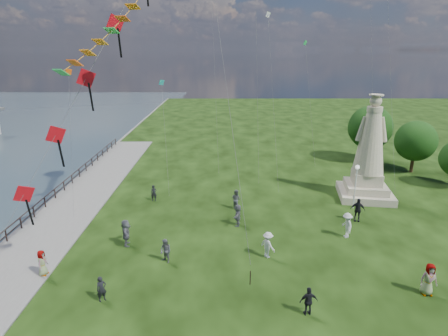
{
  "coord_description": "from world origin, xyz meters",
  "views": [
    {
      "loc": [
        -1.05,
        -15.61,
        12.96
      ],
      "look_at": [
        -1.0,
        8.0,
        5.5
      ],
      "focal_mm": 30.0,
      "sensor_mm": 36.0,
      "label": 1
    }
  ],
  "objects_px": {
    "person_1": "(166,251)",
    "person_6": "(154,193)",
    "person_11": "(238,215)",
    "person_7": "(236,199)",
    "lamppost": "(356,177)",
    "person_2": "(268,245)",
    "person_8": "(347,225)",
    "person_10": "(42,264)",
    "person_5": "(126,233)",
    "person_9": "(358,210)",
    "person_3": "(309,301)",
    "statue": "(369,160)",
    "person_0": "(102,289)",
    "person_4": "(429,279)"
  },
  "relations": [
    {
      "from": "person_1",
      "to": "person_6",
      "type": "bearing_deg",
      "value": 142.57
    },
    {
      "from": "person_1",
      "to": "person_11",
      "type": "relative_size",
      "value": 0.94
    },
    {
      "from": "person_7",
      "to": "person_11",
      "type": "bearing_deg",
      "value": 133.04
    },
    {
      "from": "person_1",
      "to": "person_11",
      "type": "distance_m",
      "value": 7.12
    },
    {
      "from": "lamppost",
      "to": "person_2",
      "type": "relative_size",
      "value": 2.17
    },
    {
      "from": "person_8",
      "to": "person_10",
      "type": "height_order",
      "value": "person_8"
    },
    {
      "from": "person_8",
      "to": "person_1",
      "type": "bearing_deg",
      "value": -81.75
    },
    {
      "from": "lamppost",
      "to": "person_5",
      "type": "relative_size",
      "value": 2.02
    },
    {
      "from": "person_9",
      "to": "person_11",
      "type": "relative_size",
      "value": 1.1
    },
    {
      "from": "person_3",
      "to": "person_8",
      "type": "distance_m",
      "value": 9.48
    },
    {
      "from": "person_9",
      "to": "person_7",
      "type": "bearing_deg",
      "value": -179.56
    },
    {
      "from": "statue",
      "to": "person_5",
      "type": "distance_m",
      "value": 21.83
    },
    {
      "from": "statue",
      "to": "person_2",
      "type": "bearing_deg",
      "value": -124.85
    },
    {
      "from": "person_5",
      "to": "person_0",
      "type": "bearing_deg",
      "value": 170.67
    },
    {
      "from": "person_6",
      "to": "person_5",
      "type": "bearing_deg",
      "value": -106.16
    },
    {
      "from": "person_3",
      "to": "person_4",
      "type": "relative_size",
      "value": 0.84
    },
    {
      "from": "person_4",
      "to": "person_9",
      "type": "height_order",
      "value": "person_9"
    },
    {
      "from": "lamppost",
      "to": "person_9",
      "type": "relative_size",
      "value": 2.03
    },
    {
      "from": "person_3",
      "to": "person_5",
      "type": "distance_m",
      "value": 13.18
    },
    {
      "from": "person_1",
      "to": "person_4",
      "type": "distance_m",
      "value": 15.31
    },
    {
      "from": "person_3",
      "to": "person_10",
      "type": "relative_size",
      "value": 0.99
    },
    {
      "from": "person_3",
      "to": "person_7",
      "type": "bearing_deg",
      "value": -83.45
    },
    {
      "from": "person_9",
      "to": "person_10",
      "type": "xyz_separation_m",
      "value": [
        -21.35,
        -7.58,
        -0.15
      ]
    },
    {
      "from": "person_2",
      "to": "person_11",
      "type": "distance_m",
      "value": 5.0
    },
    {
      "from": "lamppost",
      "to": "person_8",
      "type": "height_order",
      "value": "lamppost"
    },
    {
      "from": "person_0",
      "to": "person_8",
      "type": "bearing_deg",
      "value": -12.14
    },
    {
      "from": "person_5",
      "to": "person_9",
      "type": "relative_size",
      "value": 1.01
    },
    {
      "from": "lamppost",
      "to": "person_1",
      "type": "xyz_separation_m",
      "value": [
        -14.8,
        -8.55,
        -1.98
      ]
    },
    {
      "from": "person_4",
      "to": "person_5",
      "type": "height_order",
      "value": "person_5"
    },
    {
      "from": "person_2",
      "to": "person_6",
      "type": "relative_size",
      "value": 1.21
    },
    {
      "from": "person_6",
      "to": "person_11",
      "type": "height_order",
      "value": "person_11"
    },
    {
      "from": "person_1",
      "to": "person_7",
      "type": "bearing_deg",
      "value": 99.33
    },
    {
      "from": "person_0",
      "to": "person_2",
      "type": "distance_m",
      "value": 10.44
    },
    {
      "from": "person_2",
      "to": "person_8",
      "type": "height_order",
      "value": "person_8"
    },
    {
      "from": "person_10",
      "to": "person_1",
      "type": "bearing_deg",
      "value": -74.39
    },
    {
      "from": "statue",
      "to": "person_7",
      "type": "height_order",
      "value": "statue"
    },
    {
      "from": "statue",
      "to": "person_10",
      "type": "distance_m",
      "value": 27.11
    },
    {
      "from": "person_0",
      "to": "person_3",
      "type": "xyz_separation_m",
      "value": [
        10.87,
        -1.14,
        0.07
      ]
    },
    {
      "from": "person_0",
      "to": "person_1",
      "type": "bearing_deg",
      "value": 15.97
    },
    {
      "from": "person_5",
      "to": "person_10",
      "type": "bearing_deg",
      "value": 121.87
    },
    {
      "from": "person_0",
      "to": "person_7",
      "type": "bearing_deg",
      "value": 21.19
    },
    {
      "from": "person_1",
      "to": "person_4",
      "type": "relative_size",
      "value": 0.85
    },
    {
      "from": "person_3",
      "to": "person_8",
      "type": "bearing_deg",
      "value": -125.73
    },
    {
      "from": "person_0",
      "to": "person_7",
      "type": "distance_m",
      "value": 14.5
    },
    {
      "from": "person_3",
      "to": "person_10",
      "type": "xyz_separation_m",
      "value": [
        -15.09,
        3.45,
        0.01
      ]
    },
    {
      "from": "person_11",
      "to": "statue",
      "type": "bearing_deg",
      "value": 123.75
    },
    {
      "from": "lamppost",
      "to": "person_5",
      "type": "height_order",
      "value": "lamppost"
    },
    {
      "from": "person_0",
      "to": "person_7",
      "type": "height_order",
      "value": "person_7"
    },
    {
      "from": "person_3",
      "to": "person_10",
      "type": "height_order",
      "value": "person_10"
    },
    {
      "from": "statue",
      "to": "person_9",
      "type": "relative_size",
      "value": 4.93
    }
  ]
}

